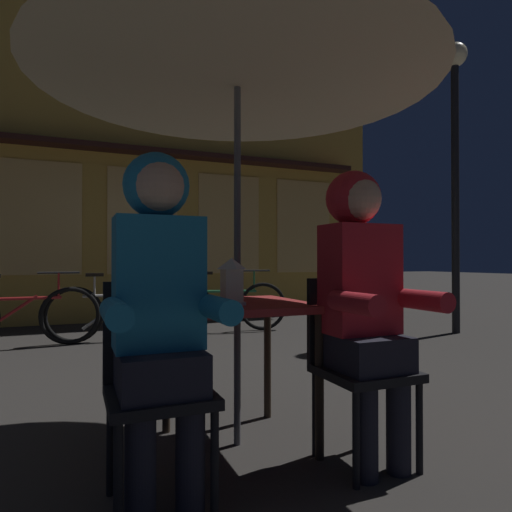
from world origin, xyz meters
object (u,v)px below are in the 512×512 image
person_right_hooded (363,284)px  chair_right (356,357)px  lantern (232,280)px  bicycle_fourth (226,306)px  person_left_hooded (159,289)px  bicycle_second (19,317)px  cafe_table (237,322)px  street_lamp (455,130)px  chair_left (157,376)px  bicycle_third (119,312)px  patio_umbrella (237,52)px

person_right_hooded → chair_right: bearing=90.0°
lantern → bicycle_fourth: 3.89m
person_left_hooded → bicycle_second: size_ratio=0.83×
cafe_table → person_left_hooded: size_ratio=0.53×
lantern → chair_right: (0.55, -0.26, -0.37)m
lantern → street_lamp: (3.98, 2.36, 1.85)m
chair_left → bicycle_third: bearing=87.0°
chair_left → street_lamp: size_ratio=0.22×
person_left_hooded → bicycle_second: person_left_hooded is taller
street_lamp → bicycle_second: (-5.26, 1.06, -2.37)m
person_right_hooded → patio_umbrella: bearing=138.4°
person_left_hooded → bicycle_third: person_left_hooded is taller
cafe_table → chair_right: chair_right is taller
cafe_table → chair_left: size_ratio=0.85×
cafe_table → person_right_hooded: size_ratio=0.53×
person_right_hooded → bicycle_second: size_ratio=0.83×
cafe_table → street_lamp: bearing=29.9°
patio_umbrella → lantern: (-0.07, -0.11, -1.20)m
cafe_table → chair_right: (0.48, -0.37, -0.15)m
chair_left → bicycle_second: size_ratio=0.52×
bicycle_second → person_right_hooded: bearing=-64.0°
lantern → street_lamp: 4.99m
cafe_table → street_lamp: size_ratio=0.19×
chair_right → bicycle_third: size_ratio=0.52×
bicycle_third → chair_left: bearing=-93.0°
patio_umbrella → lantern: 1.20m
cafe_table → lantern: size_ratio=3.20×
lantern → bicycle_third: (-0.21, 3.49, -0.51)m
chair_left → chair_right: bearing=0.0°
lantern → bicycle_third: size_ratio=0.14×
bicycle_third → person_right_hooded: bearing=-78.7°
lantern → person_right_hooded: size_ratio=0.17×
lantern → bicycle_second: (-1.27, 3.42, -0.51)m
chair_left → person_right_hooded: person_right_hooded is taller
bicycle_second → chair_left: bearing=-76.8°
street_lamp → bicycle_fourth: size_ratio=2.35×
bicycle_fourth → bicycle_second: bearing=-174.3°
patio_umbrella → person_right_hooded: 1.37m
person_left_hooded → bicycle_second: 3.86m
person_left_hooded → person_right_hooded: 0.96m
chair_right → person_left_hooded: 1.03m
lantern → bicycle_fourth: (1.20, 3.67, -0.51)m
person_right_hooded → bicycle_third: 3.92m
person_right_hooded → lantern: bearing=150.3°
patio_umbrella → person_right_hooded: (0.48, -0.43, -1.21)m
cafe_table → person_left_hooded: bearing=-138.4°
lantern → bicycle_second: size_ratio=0.14×
bicycle_second → bicycle_third: (1.06, 0.08, 0.00)m
patio_umbrella → person_left_hooded: size_ratio=1.65×
chair_left → person_left_hooded: bearing=-90.0°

